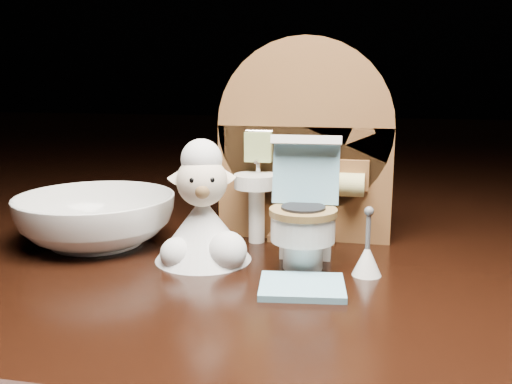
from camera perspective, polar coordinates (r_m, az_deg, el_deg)
backdrop_panel at (r=0.43m, az=4.76°, el=3.94°), size 0.13×0.05×0.15m
toy_toilet at (r=0.38m, az=4.89°, el=-2.62°), size 0.05×0.06×0.09m
bath_mat at (r=0.34m, az=4.62°, el=-9.42°), size 0.05×0.05×0.00m
toilet_brush at (r=0.37m, az=11.05°, el=-6.43°), size 0.02×0.02×0.04m
plush_lamb at (r=0.38m, az=-5.31°, el=-2.66°), size 0.07×0.07×0.08m
ceramic_bowl at (r=0.44m, az=-15.71°, el=-2.67°), size 0.15×0.15×0.04m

